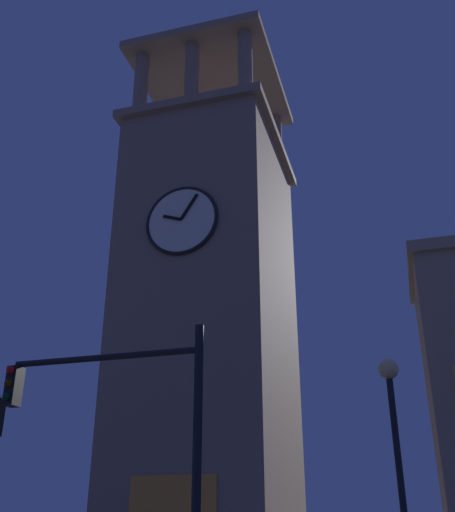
# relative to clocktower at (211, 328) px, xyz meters

# --- Properties ---
(clocktower) EXTENTS (7.11, 8.62, 27.57)m
(clocktower) POSITION_rel_clocktower_xyz_m (0.00, 0.00, 0.00)
(clocktower) COLOR gray
(clocktower) RESTS_ON ground_plane
(traffic_signal_far) EXTENTS (3.92, 0.41, 5.58)m
(traffic_signal_far) POSITION_rel_clocktower_xyz_m (-3.44, 15.14, -6.87)
(traffic_signal_far) COLOR black
(traffic_signal_far) RESTS_ON ground_plane
(street_lamp) EXTENTS (0.44, 0.44, 5.60)m
(street_lamp) POSITION_rel_clocktower_xyz_m (-7.85, 11.64, -6.74)
(street_lamp) COLOR black
(street_lamp) RESTS_ON ground_plane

